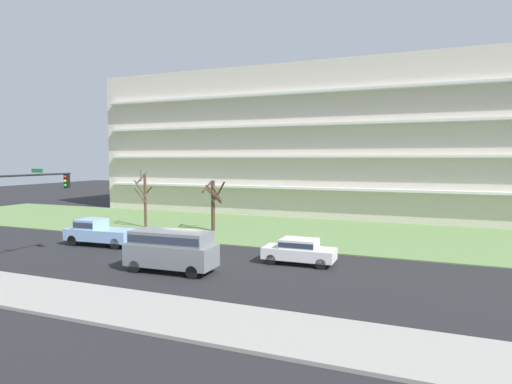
{
  "coord_description": "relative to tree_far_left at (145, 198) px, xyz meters",
  "views": [
    {
      "loc": [
        13.59,
        -22.78,
        6.47
      ],
      "look_at": [
        1.9,
        6.0,
        4.07
      ],
      "focal_mm": 30.41,
      "sensor_mm": 36.0,
      "label": 1
    }
  ],
  "objects": [
    {
      "name": "apartment_building",
      "position": [
        11.14,
        17.14,
        5.52
      ],
      "size": [
        50.27,
        12.23,
        16.72
      ],
      "color": "beige",
      "rests_on": "ground"
    },
    {
      "name": "sedan_white_center_right",
      "position": [
        17.31,
        -7.99,
        -1.97
      ],
      "size": [
        4.43,
        1.88,
        1.57
      ],
      "rotation": [
        0.0,
        0.0,
        3.16
      ],
      "color": "white",
      "rests_on": "ground"
    },
    {
      "name": "ground",
      "position": [
        11.14,
        -10.49,
        -2.84
      ],
      "size": [
        160.0,
        160.0,
        0.0
      ],
      "primitive_type": "plane",
      "color": "#232326"
    },
    {
      "name": "pickup_blue_center_left",
      "position": [
        1.75,
        -8.01,
        -1.83
      ],
      "size": [
        5.49,
        2.26,
        1.95
      ],
      "rotation": [
        0.0,
        0.0,
        3.19
      ],
      "color": "#8CB2E0",
      "rests_on": "ground"
    },
    {
      "name": "sidewalk_curb_near",
      "position": [
        11.14,
        -18.49,
        -2.77
      ],
      "size": [
        80.0,
        4.0,
        0.15
      ],
      "primitive_type": "cube",
      "color": "#99968E",
      "rests_on": "ground"
    },
    {
      "name": "traffic_signal_mast",
      "position": [
        2.54,
        -15.04,
        1.24
      ],
      "size": [
        0.9,
        5.83,
        5.89
      ],
      "color": "black",
      "rests_on": "ground"
    },
    {
      "name": "tree_far_left",
      "position": [
        0.0,
        0.0,
        0.0
      ],
      "size": [
        1.45,
        1.51,
        5.47
      ],
      "color": "#4C3828",
      "rests_on": "ground"
    },
    {
      "name": "van_gray_near_left",
      "position": [
        11.04,
        -12.49,
        -1.45
      ],
      "size": [
        5.27,
        2.2,
        2.36
      ],
      "rotation": [
        0.0,
        0.0,
        0.04
      ],
      "color": "slate",
      "rests_on": "ground"
    },
    {
      "name": "grass_lawn_strip",
      "position": [
        11.14,
        3.51,
        -2.8
      ],
      "size": [
        80.0,
        16.0,
        0.08
      ],
      "primitive_type": "cube",
      "color": "#66844C",
      "rests_on": "ground"
    },
    {
      "name": "tree_left",
      "position": [
        6.87,
        0.67,
        -0.2
      ],
      "size": [
        1.88,
        2.08,
        4.54
      ],
      "color": "#423023",
      "rests_on": "ground"
    }
  ]
}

